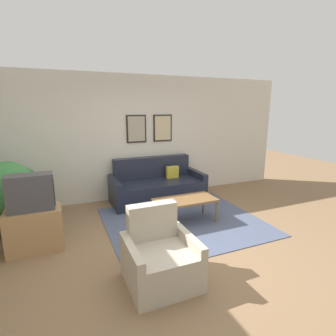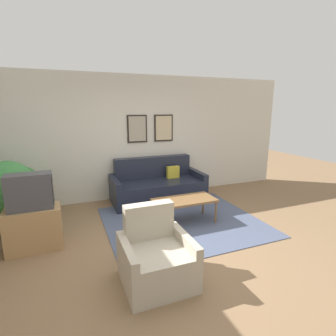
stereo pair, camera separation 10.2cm
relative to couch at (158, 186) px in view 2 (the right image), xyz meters
name	(u,v)px [view 2 (the right image)]	position (x,y,z in m)	size (l,w,h in m)	color
ground_plane	(169,251)	(-0.57, -2.05, -0.31)	(16.00, 16.00, 0.00)	#846647
area_rug	(182,222)	(0.03, -1.25, -0.31)	(2.67, 2.36, 0.01)	#4C5670
wall_back	(126,138)	(-0.56, 0.46, 1.04)	(8.00, 0.09, 2.70)	beige
couch	(158,186)	(0.00, 0.00, 0.00)	(1.99, 0.90, 0.92)	#1E2333
coffee_table	(184,201)	(0.04, -1.29, 0.09)	(1.09, 0.53, 0.44)	brown
tv_stand	(34,229)	(-2.33, -1.28, -0.01)	(0.74, 0.40, 0.62)	#A87F51
tv	(30,191)	(-2.33, -1.28, 0.56)	(0.60, 0.28, 0.51)	#424247
armchair	(156,258)	(-0.95, -2.61, -0.03)	(0.79, 0.76, 0.87)	#B2A893
potted_plant_tall	(7,188)	(-2.71, -0.66, 0.47)	(0.82, 0.82, 1.21)	#383D42
potted_plant_by_window	(23,185)	(-2.60, 0.05, 0.30)	(0.61, 0.61, 0.96)	slate
potted_plant_small	(20,196)	(-2.60, -0.34, 0.22)	(0.49, 0.49, 0.82)	#383D42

